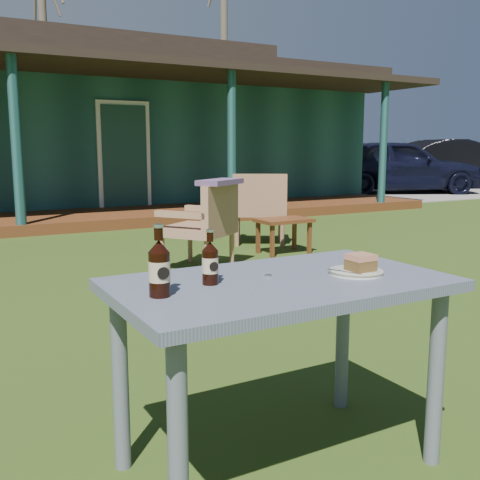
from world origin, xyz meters
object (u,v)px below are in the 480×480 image
cola_bottle_near (210,262)px  car_far (455,164)px  armchair_left (205,222)px  cola_bottle_far (159,268)px  plate (356,272)px  side_table (284,224)px  car_near (397,166)px  cake_slice (361,262)px  cafe_table (280,306)px  armchair_right (260,205)px

cola_bottle_near → car_far: bearing=37.3°
cola_bottle_near → armchair_left: cola_bottle_near is taller
car_far → cola_bottle_far: car_far is taller
cola_bottle_far → armchair_left: cola_bottle_far is taller
plate → side_table: plate is taller
cola_bottle_far → armchair_left: (1.72, 3.26, -0.34)m
plate → cola_bottle_near: (-0.55, 0.12, 0.07)m
car_near → cola_bottle_near: car_near is taller
cake_slice → cola_bottle_far: bearing=175.3°
car_near → cola_bottle_far: (-10.27, -9.35, 0.09)m
cafe_table → plate: size_ratio=5.88×
car_far → cola_bottle_near: bearing=142.8°
car_near → armchair_left: car_near is taller
plate → cola_bottle_near: 0.57m
cafe_table → plate: bearing=-12.1°
car_far → armchair_right: car_far is taller
cola_bottle_near → side_table: size_ratio=0.32×
car_near → cafe_table: (-9.80, -9.34, -0.10)m
car_far → cake_slice: size_ratio=47.50×
car_far → cake_slice: 16.15m
armchair_right → side_table: bearing=-96.8°
car_near → side_table: size_ratio=7.04×
cafe_table → cola_bottle_far: size_ratio=5.18×
cola_bottle_far → car_near: bearing=42.3°
plate → armchair_right: (2.20, 4.33, -0.23)m
cafe_table → plate: plate is taller
cola_bottle_far → cola_bottle_near: bearing=17.5°
cafe_table → armchair_right: armchair_right is taller
car_near → cola_bottle_near: 13.69m
car_near → cake_slice: size_ratio=45.94×
plate → cola_bottle_far: cola_bottle_far is taller
plate → armchair_left: size_ratio=0.24×
cola_bottle_far → armchair_left: 3.70m
cake_slice → side_table: bearing=60.2°
cake_slice → cola_bottle_near: size_ratio=0.48×
cola_bottle_near → armchair_left: size_ratio=0.23×
armchair_right → cola_bottle_far: bearing=-124.6°
cake_slice → car_far: bearing=38.9°
cola_bottle_near → plate: bearing=-12.3°
car_near → side_table: 9.37m
armchair_right → car_far: bearing=29.2°
cafe_table → cola_bottle_near: (-0.25, 0.06, 0.18)m
car_far → side_table: car_far is taller
cafe_table → car_far: bearing=38.0°
car_far → plate: bearing=144.3°
car_far → armchair_right: (-10.39, -5.80, -0.22)m
car_near → cake_slice: 13.38m
cake_slice → armchair_right: bearing=63.3°
car_far → side_table: 12.30m
cafe_table → cake_slice: (0.31, -0.07, 0.15)m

